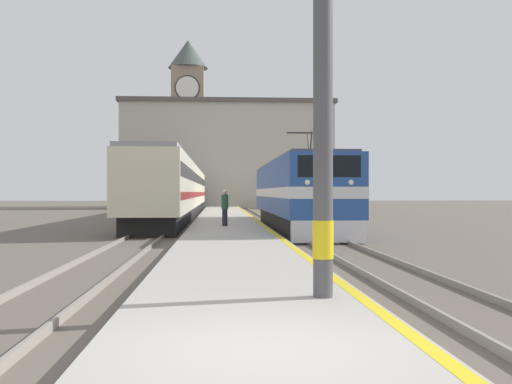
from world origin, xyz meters
TOP-DOWN VIEW (x-y plane):
  - ground_plane at (0.00, 30.00)m, footprint 200.00×200.00m
  - platform at (0.00, 25.00)m, footprint 3.76×140.00m
  - rail_track_near at (3.53, 25.00)m, footprint 2.83×140.00m
  - rail_track_far at (-3.49, 25.00)m, footprint 2.83×140.00m
  - locomotive_train at (3.53, 24.43)m, footprint 2.92×18.81m
  - passenger_train at (-3.49, 39.89)m, footprint 2.92×43.93m
  - catenary_mast at (1.23, 2.95)m, footprint 2.69×0.33m
  - person_on_platform at (-0.17, 22.83)m, footprint 0.34×0.34m
  - clock_tower at (-4.64, 75.93)m, footprint 5.42×5.42m
  - station_building at (0.62, 67.22)m, footprint 25.96×7.27m

SIDE VIEW (x-z plane):
  - ground_plane at x=0.00m, z-range 0.00..0.00m
  - rail_track_near at x=3.53m, z-range -0.05..0.11m
  - rail_track_far at x=-3.49m, z-range -0.05..0.11m
  - platform at x=0.00m, z-range 0.00..0.29m
  - person_on_platform at x=-0.17m, z-range 0.34..2.08m
  - locomotive_train at x=3.53m, z-range -0.44..4.13m
  - passenger_train at x=-3.49m, z-range 0.15..4.13m
  - catenary_mast at x=1.23m, z-range 0.22..7.50m
  - station_building at x=0.62m, z-range 0.03..13.08m
  - clock_tower at x=-4.64m, z-range 0.84..23.65m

